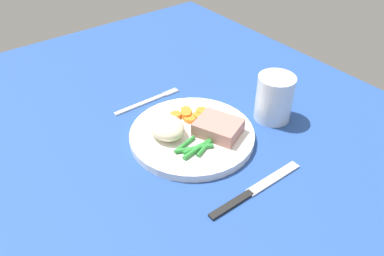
{
  "coord_description": "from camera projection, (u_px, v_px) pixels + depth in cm",
  "views": [
    {
      "loc": [
        49.86,
        -38.48,
        51.23
      ],
      "look_at": [
        2.17,
        -2.01,
        4.6
      ],
      "focal_mm": 36.14,
      "sensor_mm": 36.0,
      "label": 1
    }
  ],
  "objects": [
    {
      "name": "mashed_potatoes",
      "position": [
        167.0,
        127.0,
        0.75
      ],
      "size": [
        7.76,
        6.5,
        3.82
      ],
      "primitive_type": "ellipsoid",
      "color": "beige",
      "rests_on": "dinner_plate"
    },
    {
      "name": "meat_portion",
      "position": [
        218.0,
        127.0,
        0.76
      ],
      "size": [
        10.51,
        9.7,
        2.75
      ],
      "primitive_type": "cube",
      "rotation": [
        0.0,
        0.0,
        0.41
      ],
      "color": "#B2756B",
      "rests_on": "dinner_plate"
    },
    {
      "name": "dinner_plate",
      "position": [
        192.0,
        135.0,
        0.77
      ],
      "size": [
        24.85,
        24.85,
        1.6
      ],
      "primitive_type": "cylinder",
      "color": "white",
      "rests_on": "dining_table"
    },
    {
      "name": "knife",
      "position": [
        254.0,
        190.0,
        0.66
      ],
      "size": [
        1.7,
        20.5,
        0.64
      ],
      "rotation": [
        0.0,
        0.0,
        -0.0
      ],
      "color": "black",
      "rests_on": "dining_table"
    },
    {
      "name": "dining_table",
      "position": [
        193.0,
        133.0,
        0.81
      ],
      "size": [
        120.0,
        90.0,
        2.0
      ],
      "color": "#234793",
      "rests_on": "ground"
    },
    {
      "name": "fork",
      "position": [
        147.0,
        102.0,
        0.88
      ],
      "size": [
        1.44,
        16.6,
        0.4
      ],
      "rotation": [
        0.0,
        0.0,
        -0.03
      ],
      "color": "silver",
      "rests_on": "dining_table"
    },
    {
      "name": "green_beans",
      "position": [
        197.0,
        147.0,
        0.72
      ],
      "size": [
        5.47,
        9.24,
        0.89
      ],
      "color": "#2D8C38",
      "rests_on": "dinner_plate"
    },
    {
      "name": "water_glass",
      "position": [
        274.0,
        101.0,
        0.81
      ],
      "size": [
        7.73,
        7.73,
        9.9
      ],
      "color": "silver",
      "rests_on": "dining_table"
    },
    {
      "name": "carrot_slices",
      "position": [
        190.0,
        114.0,
        0.8
      ],
      "size": [
        5.72,
        7.2,
        1.26
      ],
      "color": "orange",
      "rests_on": "dinner_plate"
    }
  ]
}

